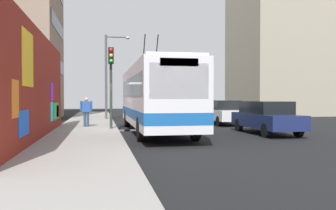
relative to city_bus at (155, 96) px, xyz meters
name	(u,v)px	position (x,y,z in m)	size (l,w,h in m)	color
ground_plane	(118,132)	(0.63, 1.80, -1.86)	(80.00, 80.00, 0.00)	black
sidewalk_slab	(86,131)	(0.63, 3.40, -1.79)	(48.00, 3.20, 0.15)	gray
graffiti_wall	(37,87)	(-3.09, 5.15, 0.33)	(14.56, 0.32, 4.38)	maroon
building_far_right	(277,18)	(16.72, -15.20, 8.07)	(9.20, 7.88, 19.87)	#9E937F
city_bus	(155,96)	(0.00, 0.00, 0.00)	(11.60, 2.52, 5.14)	silver
parked_car_navy	(266,117)	(-1.69, -5.20, -1.03)	(4.82, 1.76, 1.58)	navy
parked_car_white	(222,112)	(4.70, -5.20, -1.03)	(4.80, 1.75, 1.58)	white
parked_car_black	(201,109)	(9.90, -5.20, -1.03)	(4.56, 1.77, 1.58)	black
pedestrian_midblock	(86,110)	(2.48, 3.46, -0.76)	(0.22, 0.66, 1.62)	#2D3F59
traffic_light	(111,74)	(0.82, 2.15, 1.11)	(0.49, 0.28, 4.20)	#2D382D
street_lamp	(109,70)	(9.87, 2.03, 1.97)	(0.44, 1.87, 6.38)	#4C4C51
curbside_puddle	(129,130)	(1.36, 1.20, -1.86)	(1.25, 1.25, 0.00)	black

